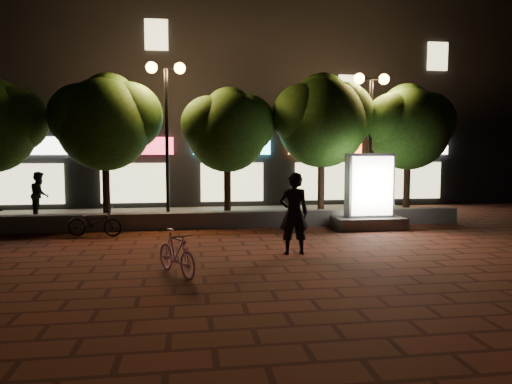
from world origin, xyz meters
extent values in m
plane|color=#59261B|center=(0.00, 0.00, 0.00)|extent=(80.00, 80.00, 0.00)
cube|color=#64625D|center=(0.00, 4.00, 0.25)|extent=(16.00, 0.45, 0.50)
cube|color=#64625D|center=(0.00, 6.50, 0.04)|extent=(16.00, 5.00, 0.08)
cube|color=black|center=(0.00, 13.00, 5.00)|extent=(28.00, 8.00, 10.00)
cube|color=white|center=(-7.00, 8.94, 2.60)|extent=(3.20, 0.12, 0.70)
cube|color=beige|center=(-7.00, 8.94, 1.10)|extent=(2.60, 0.10, 1.60)
cube|color=#C3273C|center=(-3.00, 8.94, 2.60)|extent=(3.20, 0.12, 0.70)
cube|color=beige|center=(-3.00, 8.94, 1.10)|extent=(2.60, 0.10, 1.60)
cube|color=#46D8EE|center=(1.00, 8.94, 2.60)|extent=(3.20, 0.12, 0.70)
cube|color=beige|center=(1.00, 8.94, 1.10)|extent=(2.60, 0.10, 1.60)
cube|color=#FF5F19|center=(5.00, 8.94, 2.60)|extent=(3.20, 0.12, 0.70)
cube|color=beige|center=(5.00, 8.94, 1.10)|extent=(2.60, 0.10, 1.60)
cube|color=white|center=(9.00, 8.94, 2.60)|extent=(3.20, 0.12, 0.70)
cube|color=beige|center=(9.00, 8.94, 1.10)|extent=(2.60, 0.10, 1.60)
cube|color=beige|center=(-2.00, 8.94, 7.00)|extent=(0.90, 0.10, 1.20)
cube|color=beige|center=(6.00, 8.94, 5.00)|extent=(0.90, 0.10, 1.20)
cube|color=beige|center=(10.00, 8.94, 6.50)|extent=(0.90, 0.10, 1.20)
sphere|color=#2F5619|center=(-6.30, 5.60, 3.40)|extent=(2.10, 2.10, 2.10)
cylinder|color=black|center=(-3.50, 5.40, 1.25)|extent=(0.24, 0.24, 2.34)
sphere|color=#2F5619|center=(-3.50, 5.40, 3.25)|extent=(3.00, 3.00, 3.00)
sphere|color=#2F5619|center=(-2.75, 5.60, 3.54)|extent=(2.25, 2.25, 2.25)
sphere|color=#2F5619|center=(-4.17, 5.25, 3.50)|extent=(2.10, 2.10, 2.10)
sphere|color=#2F5619|center=(-3.40, 5.75, 4.00)|extent=(1.95, 1.95, 1.95)
cylinder|color=black|center=(0.50, 5.40, 1.18)|extent=(0.24, 0.24, 2.21)
sphere|color=#2F5619|center=(0.50, 5.40, 3.03)|extent=(2.70, 2.70, 2.70)
sphere|color=#2F5619|center=(1.17, 5.60, 3.33)|extent=(2.03, 2.03, 2.02)
sphere|color=#2F5619|center=(-0.11, 5.25, 3.28)|extent=(1.89, 1.89, 1.89)
sphere|color=#2F5619|center=(0.60, 5.75, 3.70)|extent=(1.76, 1.76, 1.76)
cylinder|color=black|center=(3.80, 5.40, 1.30)|extent=(0.24, 0.24, 2.43)
sphere|color=#2F5619|center=(3.80, 5.40, 3.36)|extent=(3.10, 3.10, 3.10)
sphere|color=#2F5619|center=(4.58, 5.60, 3.66)|extent=(2.33, 2.33, 2.33)
sphere|color=#2F5619|center=(3.10, 5.25, 3.61)|extent=(2.17, 2.17, 2.17)
sphere|color=#2F5619|center=(3.90, 5.75, 4.14)|extent=(2.01, 2.02, 2.02)
cylinder|color=black|center=(7.00, 5.40, 1.23)|extent=(0.24, 0.24, 2.29)
sphere|color=#2F5619|center=(7.00, 5.40, 3.17)|extent=(2.90, 2.90, 2.90)
sphere|color=#2F5619|center=(7.72, 5.60, 3.47)|extent=(2.18, 2.17, 2.17)
sphere|color=#2F5619|center=(6.35, 5.25, 3.42)|extent=(2.03, 2.03, 2.03)
sphere|color=#2F5619|center=(7.10, 5.75, 3.90)|extent=(1.89, 1.88, 1.88)
cylinder|color=black|center=(-1.50, 5.20, 2.58)|extent=(0.12, 0.12, 5.00)
cylinder|color=black|center=(-1.50, 5.20, 5.08)|extent=(0.90, 0.08, 0.08)
sphere|color=gold|center=(-1.95, 5.20, 5.08)|extent=(0.36, 0.36, 0.36)
sphere|color=gold|center=(-1.05, 5.20, 5.08)|extent=(0.36, 0.36, 0.36)
cylinder|color=black|center=(5.50, 5.20, 2.48)|extent=(0.12, 0.12, 4.80)
cylinder|color=black|center=(5.50, 5.20, 4.88)|extent=(0.90, 0.08, 0.08)
sphere|color=gold|center=(5.05, 5.20, 4.88)|extent=(0.36, 0.36, 0.36)
sphere|color=gold|center=(5.95, 5.20, 4.88)|extent=(0.36, 0.36, 0.36)
cube|color=#64625D|center=(4.68, 3.17, 0.18)|extent=(2.16, 1.09, 0.36)
cube|color=#4C4C51|center=(4.68, 3.17, 1.34)|extent=(1.43, 0.50, 1.97)
cube|color=white|center=(4.68, 2.91, 1.34)|extent=(1.30, 0.05, 1.79)
cube|color=white|center=(4.68, 3.43, 1.34)|extent=(1.30, 0.05, 1.79)
imported|color=#EA9ED7|center=(-1.08, -1.53, 0.44)|extent=(1.06, 1.49, 0.88)
imported|color=black|center=(1.57, -0.02, 0.95)|extent=(0.70, 0.46, 1.91)
imported|color=black|center=(-3.43, 3.00, 0.41)|extent=(1.62, 0.82, 0.81)
imported|color=black|center=(-5.99, 6.77, 0.88)|extent=(0.72, 0.86, 1.60)
camera|label=1|loc=(-0.85, -10.54, 2.39)|focal=32.95mm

